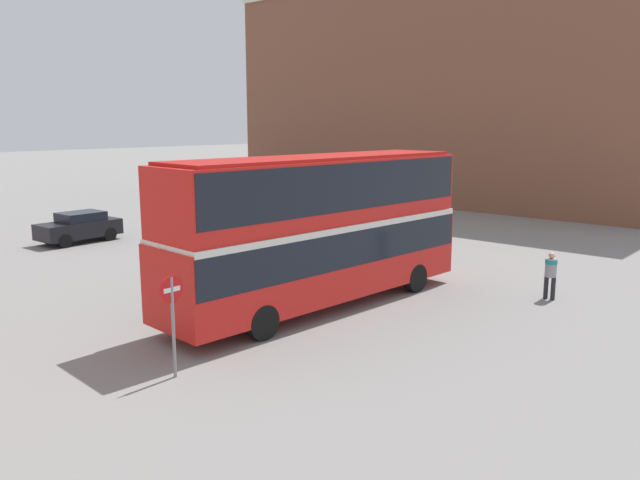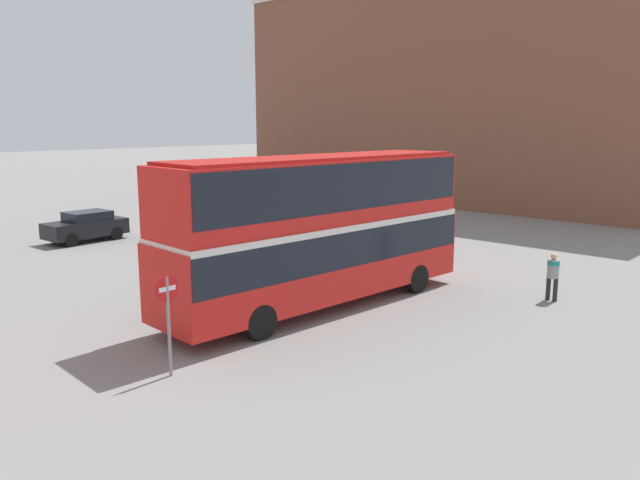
# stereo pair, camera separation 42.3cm
# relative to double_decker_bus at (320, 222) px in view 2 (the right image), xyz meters

# --- Properties ---
(ground_plane) EXTENTS (240.00, 240.00, 0.00)m
(ground_plane) POSITION_rel_double_decker_bus_xyz_m (-0.51, 0.87, -2.81)
(ground_plane) COLOR gray
(building_row_right) EXTENTS (9.04, 34.57, 16.53)m
(building_row_right) POSITION_rel_double_decker_bus_xyz_m (27.72, 11.94, 5.46)
(building_row_right) COLOR brown
(building_row_right) RESTS_ON ground_plane
(double_decker_bus) EXTENTS (11.59, 3.36, 4.93)m
(double_decker_bus) POSITION_rel_double_decker_bus_xyz_m (0.00, 0.00, 0.00)
(double_decker_bus) COLOR red
(double_decker_bus) RESTS_ON ground_plane
(pedestrian_foreground) EXTENTS (0.42, 0.42, 1.65)m
(pedestrian_foreground) POSITION_rel_double_decker_bus_xyz_m (5.77, -5.39, -1.81)
(pedestrian_foreground) COLOR #232328
(pedestrian_foreground) RESTS_ON ground_plane
(parked_car_kerb_far) EXTENTS (4.07, 1.97, 1.56)m
(parked_car_kerb_far) POSITION_rel_double_decker_bus_xyz_m (6.13, 7.39, -2.02)
(parked_car_kerb_far) COLOR silver
(parked_car_kerb_far) RESTS_ON ground_plane
(parked_car_side_street) EXTENTS (4.03, 1.93, 1.53)m
(parked_car_side_street) POSITION_rel_double_decker_bus_xyz_m (0.40, 16.50, -2.03)
(parked_car_side_street) COLOR black
(parked_car_side_street) RESTS_ON ground_plane
(no_entry_sign) EXTENTS (0.65, 0.08, 2.48)m
(no_entry_sign) POSITION_rel_double_decker_bus_xyz_m (-6.68, -1.26, -1.14)
(no_entry_sign) COLOR gray
(no_entry_sign) RESTS_ON ground_plane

